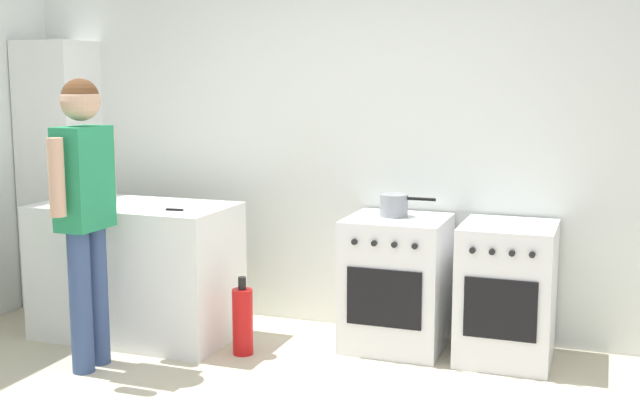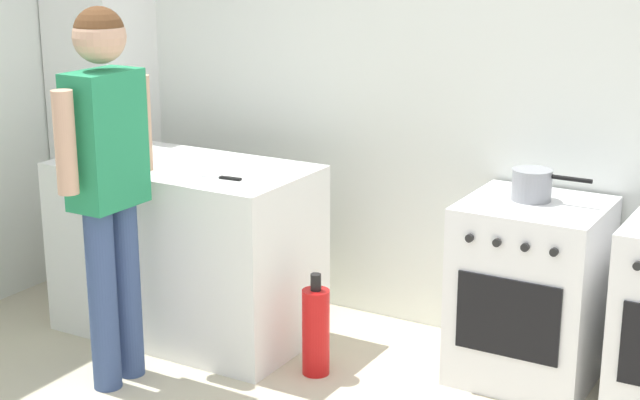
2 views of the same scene
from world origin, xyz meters
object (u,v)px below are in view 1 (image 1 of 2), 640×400
(knife_utility, at_px, (89,198))
(person, at_px, (84,196))
(knife_paring, at_px, (170,210))
(fire_extinguisher, at_px, (243,321))
(knife_chef, at_px, (86,204))
(larder_cabinet, at_px, (61,175))
(pot, at_px, (394,205))
(oven_right, at_px, (507,292))
(oven_left, at_px, (396,282))

(knife_utility, xyz_separation_m, person, (0.52, -0.75, 0.14))
(knife_paring, distance_m, fire_extinguisher, 0.84)
(knife_chef, relative_size, larder_cabinet, 0.16)
(fire_extinguisher, xyz_separation_m, larder_cabinet, (-1.78, 0.58, 0.78))
(pot, distance_m, knife_paring, 1.43)
(knife_paring, xyz_separation_m, person, (-0.28, -0.49, 0.14))
(oven_right, relative_size, knife_chef, 2.73)
(person, xyz_separation_m, larder_cabinet, (-1.02, 1.11, -0.05))
(oven_left, xyz_separation_m, larder_cabinet, (-2.65, 0.10, 0.57))
(oven_right, distance_m, pot, 0.88)
(oven_left, distance_m, larder_cabinet, 2.71)
(pot, height_order, fire_extinguisher, pot)
(fire_extinguisher, relative_size, larder_cabinet, 0.25)
(oven_left, distance_m, fire_extinguisher, 1.01)
(person, relative_size, larder_cabinet, 0.86)
(pot, xyz_separation_m, fire_extinguisher, (-0.84, -0.51, -0.71))
(person, bearing_deg, fire_extinguisher, 34.80)
(knife_utility, xyz_separation_m, larder_cabinet, (-0.50, 0.35, 0.10))
(person, distance_m, larder_cabinet, 1.51)
(oven_right, height_order, larder_cabinet, larder_cabinet)
(knife_utility, bearing_deg, fire_extinguisher, -9.99)
(knife_paring, xyz_separation_m, knife_utility, (-0.80, 0.26, -0.00))
(oven_right, bearing_deg, larder_cabinet, 178.25)
(knife_utility, relative_size, person, 0.14)
(oven_right, distance_m, person, 2.61)
(oven_left, bearing_deg, larder_cabinet, 177.80)
(oven_left, relative_size, pot, 2.35)
(knife_chef, xyz_separation_m, larder_cabinet, (-0.65, 0.59, 0.10))
(person, distance_m, fire_extinguisher, 1.24)
(oven_left, height_order, knife_paring, knife_paring)
(pot, distance_m, person, 1.91)
(pot, bearing_deg, knife_paring, -157.46)
(pot, bearing_deg, oven_right, -2.76)
(knife_utility, height_order, larder_cabinet, larder_cabinet)
(knife_paring, bearing_deg, oven_left, 20.76)
(pot, bearing_deg, knife_utility, -172.27)
(oven_right, height_order, knife_chef, knife_chef)
(knife_utility, bearing_deg, knife_paring, -17.93)
(larder_cabinet, bearing_deg, fire_extinguisher, -18.05)
(oven_right, bearing_deg, pot, 177.24)
(oven_left, bearing_deg, fire_extinguisher, -151.22)
(oven_left, height_order, fire_extinguisher, oven_left)
(knife_utility, bearing_deg, oven_left, 6.69)
(larder_cabinet, bearing_deg, knife_chef, -42.07)
(oven_right, xyz_separation_m, person, (-2.33, -1.00, 0.62))
(fire_extinguisher, bearing_deg, knife_paring, -175.99)
(oven_left, xyz_separation_m, knife_paring, (-1.35, -0.51, 0.48))
(knife_paring, bearing_deg, fire_extinguisher, 4.01)
(larder_cabinet, bearing_deg, oven_right, -1.75)
(knife_paring, height_order, knife_utility, same)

